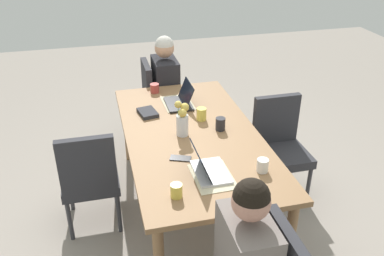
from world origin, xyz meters
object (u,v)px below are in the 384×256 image
Objects in this scene: chair_far_left_far at (279,142)px; book_red_cover at (148,113)px; chair_near_right_near at (90,176)px; coffee_mug_centre_left at (263,165)px; person_head_left_left_mid at (166,97)px; coffee_mug_centre_right at (220,124)px; coffee_mug_far_left at (176,191)px; phone_black at (180,158)px; dining_table at (192,141)px; flower_vase at (182,120)px; chair_head_left_left_mid at (158,98)px; coffee_mug_near_right at (201,114)px; laptop_head_left_left_mid at (181,100)px; coffee_mug_near_left at (155,88)px; laptop_head_right_left_near at (208,168)px.

chair_far_left_far is 4.50× the size of book_red_cover.
chair_near_right_near is 1.35m from coffee_mug_centre_left.
person_head_left_left_mid is 1.40m from chair_far_left_far.
coffee_mug_centre_right is at bearing -81.87° from chair_far_left_far.
coffee_mug_centre_right is 1.14× the size of coffee_mug_far_left.
chair_near_right_near reaches higher than coffee_mug_centre_right.
dining_table is at bearing 85.14° from phone_black.
coffee_mug_centre_left is at bearing 33.48° from flower_vase.
book_red_cover is (-0.42, -0.21, -0.12)m from flower_vase.
book_red_cover reaches higher than phone_black.
flower_vase is at bearing -0.89° from chair_head_left_left_mid.
chair_near_right_near is at bearing -87.82° from dining_table.
chair_head_left_left_mid is at bearing -143.93° from chair_far_left_far.
coffee_mug_near_right is 0.53× the size of book_red_cover.
dining_table is 2.25× the size of chair_near_right_near.
chair_far_left_far reaches higher than phone_black.
flower_vase reaches higher than phone_black.
book_red_cover is at bearing -106.66° from chair_far_left_far.
book_red_cover is at bearing -69.35° from laptop_head_left_left_mid.
coffee_mug_far_left is at bearing 36.57° from chair_near_right_near.
laptop_head_left_left_mid is at bearing 176.88° from dining_table.
coffee_mug_centre_right is (-0.00, 0.31, -0.08)m from flower_vase.
book_red_cover is at bearing -116.10° from coffee_mug_near_right.
dining_table is 23.46× the size of coffee_mug_near_left.
laptop_head_right_left_near is (0.54, 0.80, 0.29)m from chair_near_right_near.
coffee_mug_far_left is at bearing -15.50° from flower_vase.
chair_near_right_near reaches higher than book_red_cover.
coffee_mug_far_left is at bearing -6.43° from chair_head_left_left_mid.
coffee_mug_centre_right is (1.29, 0.29, 0.30)m from chair_head_left_left_mid.
laptop_head_left_left_mid reaches higher than phone_black.
coffee_mug_centre_left is at bearing 80.82° from laptop_head_right_left_near.
dining_table is 10.14× the size of book_red_cover.
chair_near_right_near is at bearing -36.55° from coffee_mug_near_left.
coffee_mug_centre_left is 0.90× the size of coffee_mug_centre_right.
flower_vase is at bearing -84.38° from chair_far_left_far.
chair_far_left_far is 0.91m from coffee_mug_centre_left.
laptop_head_left_left_mid is 1.34m from coffee_mug_far_left.
chair_head_left_left_mid is at bearing 166.96° from coffee_mug_near_left.
coffee_mug_near_left is (-1.45, -0.12, 0.00)m from laptop_head_right_left_near.
coffee_mug_near_left is at bearing 143.45° from chair_near_right_near.
chair_far_left_far is 10.41× the size of coffee_mug_near_left.
coffee_mug_near_left is (-0.34, -0.18, 0.00)m from laptop_head_left_left_mid.
coffee_mug_near_left is at bearing 110.91° from phone_black.
chair_head_left_left_mid is 1.66m from phone_black.
book_red_cover is at bearing -145.44° from dining_table.
phone_black is (-0.42, 0.12, -0.04)m from coffee_mug_far_left.
chair_head_left_left_mid is 1.99m from coffee_mug_centre_left.
laptop_head_left_left_mid is 1.21m from coffee_mug_centre_left.
chair_far_left_far is 1.12m from laptop_head_right_left_near.
coffee_mug_near_left is (-0.88, -0.15, 0.12)m from dining_table.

